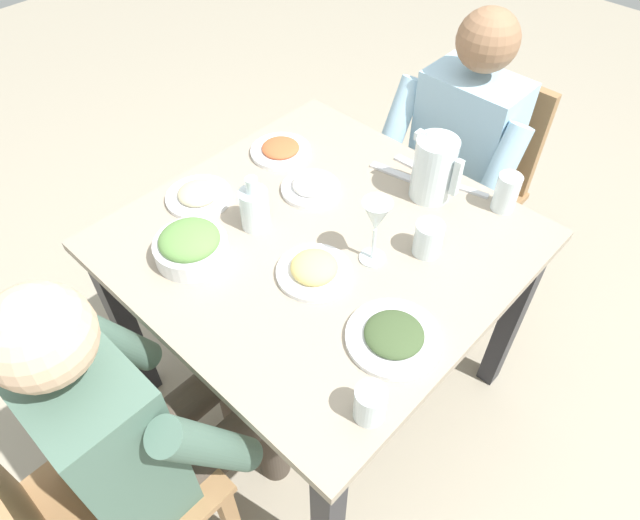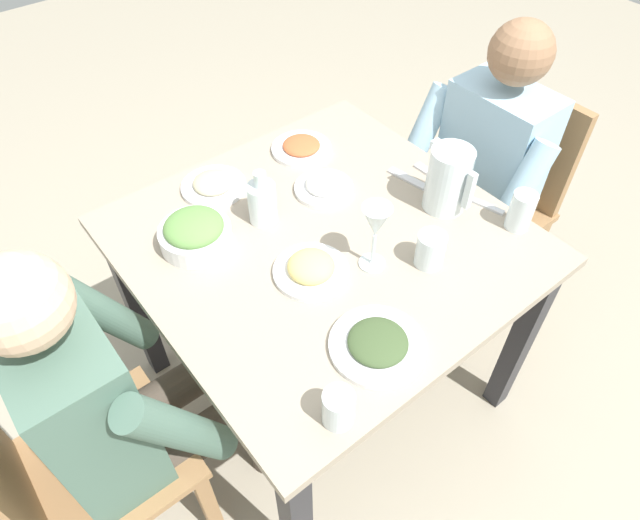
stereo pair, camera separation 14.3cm
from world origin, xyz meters
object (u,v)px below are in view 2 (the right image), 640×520
Objects in this scene: dining_table at (324,265)px; plate_dolmas at (378,344)px; oil_carafe at (262,204)px; chair_far at (499,191)px; water_glass_near_right at (430,250)px; plate_beans at (213,184)px; plate_yoghurt at (324,186)px; wine_glass at (376,225)px; water_pitcher at (448,179)px; diner_far at (470,182)px; salad_bowl at (195,232)px; water_glass_by_pitcher at (521,211)px; chair_near at (65,474)px; diner_near at (128,397)px; water_glass_near_left at (338,408)px; plate_rice_curry at (302,147)px; plate_fries at (311,268)px.

dining_table is 4.41× the size of plate_dolmas.
oil_carafe reaches higher than plate_dolmas.
chair_far is 0.79m from water_glass_near_right.
chair_far reaches higher than plate_beans.
plate_yoghurt is at bearing 153.60° from plate_dolmas.
wine_glass reaches higher than plate_dolmas.
water_pitcher is 0.84× the size of plate_dolmas.
plate_yoghurt is at bearing 164.09° from wine_glass.
chair_far is at bearing 109.91° from plate_dolmas.
diner_far is (0.01, 0.63, -0.01)m from dining_table.
salad_bowl is at bearing -42.29° from plate_beans.
chair_near is at bearing -101.79° from water_glass_by_pitcher.
plate_beans is (-0.37, -0.96, 0.28)m from chair_far.
plate_yoghurt is (-0.19, 0.75, 0.14)m from diner_near.
plate_dolmas is 0.29m from wine_glass.
chair_near is at bearing -93.86° from water_pitcher.
chair_near is 1.24m from water_pitcher.
water_glass_by_pitcher is (0.49, 0.73, 0.02)m from salad_bowl.
water_pitcher reaches higher than salad_bowl.
diner_far is at bearing 63.69° from plate_beans.
water_glass_near_right is (0.13, -0.20, -0.05)m from water_pitcher.
salad_bowl and water_glass_near_left have the same top height.
diner_near is 5.12× the size of plate_dolmas.
dining_table is 5.16× the size of plate_beans.
plate_fries is (0.43, -0.30, 0.01)m from plate_rice_curry.
plate_dolmas is at bearing -4.63° from oil_carafe.
diner_near is (0.00, 0.20, 0.15)m from chair_near.
plate_beans is at bearing -92.53° from plate_rice_curry.
water_glass_near_right is (0.24, -0.48, 0.17)m from diner_far.
water_glass_by_pitcher is at bearing 76.06° from diner_near.
plate_fries reaches higher than dining_table.
diner_near reaches higher than dining_table.
water_glass_near_left reaches higher than plate_fries.
plate_fries is at bearing -44.51° from plate_yoghurt.
plate_yoghurt is (-0.16, -0.71, 0.29)m from chair_far.
plate_rice_curry is 0.60m from water_glass_near_right.
oil_carafe is (-0.40, -0.24, 0.01)m from water_glass_near_right.
chair_far is 9.54× the size of water_glass_near_left.
diner_far is 5.12× the size of plate_dolmas.
plate_fries is at bearing 84.63° from diner_near.
oil_carafe reaches higher than plate_fries.
wine_glass reaches higher than plate_beans.
plate_dolmas is 2.34× the size of water_glass_near_right.
chair_near is at bearing -87.73° from dining_table.
water_glass_by_pitcher reaches higher than chair_far.
wine_glass is (0.12, 0.87, 0.41)m from chair_near.
plate_fries is at bearing 32.28° from salad_bowl.
wine_glass reaches higher than water_glass_near_left.
salad_bowl is at bearing -124.50° from dining_table.
plate_beans is (-0.48, -0.48, -0.08)m from water_pitcher.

